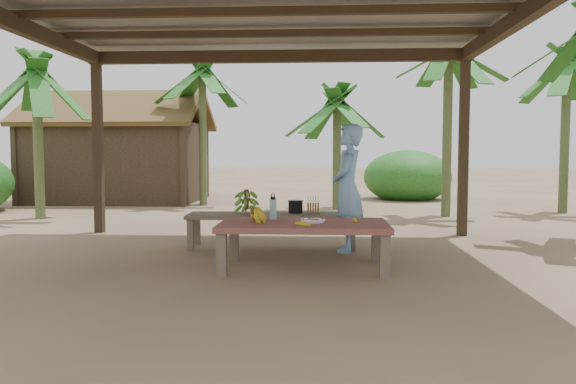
# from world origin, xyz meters

# --- Properties ---
(ground) EXTENTS (80.00, 80.00, 0.00)m
(ground) POSITION_xyz_m (0.00, 0.00, 0.00)
(ground) COLOR brown
(ground) RESTS_ON ground
(pavilion) EXTENTS (6.60, 5.60, 2.95)m
(pavilion) POSITION_xyz_m (-0.01, -0.01, 2.78)
(pavilion) COLOR black
(pavilion) RESTS_ON ground
(work_table) EXTENTS (1.80, 1.01, 0.50)m
(work_table) POSITION_xyz_m (0.48, -0.28, 0.43)
(work_table) COLOR brown
(work_table) RESTS_ON ground
(bench) EXTENTS (2.22, 0.67, 0.45)m
(bench) POSITION_xyz_m (0.02, 1.01, 0.39)
(bench) COLOR brown
(bench) RESTS_ON ground
(ripe_banana_bunch) EXTENTS (0.35, 0.33, 0.18)m
(ripe_banana_bunch) POSITION_xyz_m (-0.08, -0.27, 0.59)
(ripe_banana_bunch) COLOR yellow
(ripe_banana_bunch) RESTS_ON work_table
(plate) EXTENTS (0.26, 0.26, 0.04)m
(plate) POSITION_xyz_m (0.58, -0.27, 0.52)
(plate) COLOR white
(plate) RESTS_ON work_table
(loose_banana_front) EXTENTS (0.17, 0.06, 0.04)m
(loose_banana_front) POSITION_xyz_m (0.48, -0.58, 0.52)
(loose_banana_front) COLOR yellow
(loose_banana_front) RESTS_ON work_table
(loose_banana_side) EXTENTS (0.06, 0.14, 0.04)m
(loose_banana_side) POSITION_xyz_m (1.03, -0.23, 0.52)
(loose_banana_side) COLOR yellow
(loose_banana_side) RESTS_ON work_table
(water_flask) EXTENTS (0.08, 0.08, 0.29)m
(water_flask) POSITION_xyz_m (0.12, 0.02, 0.62)
(water_flask) COLOR #3EA7C4
(water_flask) RESTS_ON work_table
(green_banana_stalk) EXTENTS (0.30, 0.30, 0.33)m
(green_banana_stalk) POSITION_xyz_m (-0.31, 1.00, 0.62)
(green_banana_stalk) COLOR #598C2D
(green_banana_stalk) RESTS_ON bench
(cooking_pot) EXTENTS (0.19, 0.19, 0.16)m
(cooking_pot) POSITION_xyz_m (0.33, 1.12, 0.53)
(cooking_pot) COLOR black
(cooking_pot) RESTS_ON bench
(skewer_rack) EXTENTS (0.18, 0.09, 0.24)m
(skewer_rack) POSITION_xyz_m (0.56, 0.98, 0.57)
(skewer_rack) COLOR #A57F47
(skewer_rack) RESTS_ON bench
(woman) EXTENTS (0.48, 0.65, 1.61)m
(woman) POSITION_xyz_m (1.00, 0.81, 0.80)
(woman) COLOR #79B1E6
(woman) RESTS_ON ground
(hut) EXTENTS (4.40, 3.43, 2.85)m
(hut) POSITION_xyz_m (-4.50, 8.00, 1.10)
(hut) COLOR black
(hut) RESTS_ON ground
(banana_plant_ne) EXTENTS (1.80, 1.80, 3.50)m
(banana_plant_ne) POSITION_xyz_m (3.12, 4.84, 3.00)
(banana_plant_ne) COLOR #596638
(banana_plant_ne) RESTS_ON ground
(banana_plant_n) EXTENTS (1.80, 1.80, 2.61)m
(banana_plant_n) POSITION_xyz_m (1.02, 6.09, 2.14)
(banana_plant_n) COLOR #596638
(banana_plant_n) RESTS_ON ground
(banana_plant_nw) EXTENTS (1.80, 1.80, 3.43)m
(banana_plant_nw) POSITION_xyz_m (-2.12, 6.90, 2.93)
(banana_plant_nw) COLOR #596638
(banana_plant_nw) RESTS_ON ground
(banana_plant_w) EXTENTS (1.80, 1.80, 2.97)m
(banana_plant_w) POSITION_xyz_m (-4.63, 4.00, 2.49)
(banana_plant_w) COLOR #596638
(banana_plant_w) RESTS_ON ground
(banana_plant_far) EXTENTS (1.80, 1.80, 3.34)m
(banana_plant_far) POSITION_xyz_m (5.68, 5.62, 2.84)
(banana_plant_far) COLOR #596638
(banana_plant_far) RESTS_ON ground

